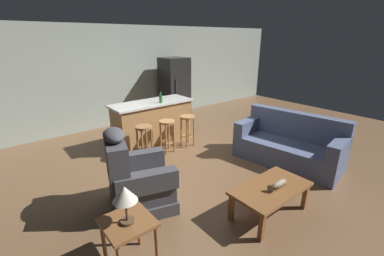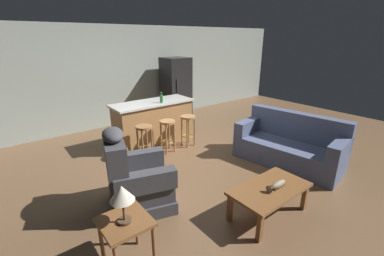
# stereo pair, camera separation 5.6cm
# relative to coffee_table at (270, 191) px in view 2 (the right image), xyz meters

# --- Properties ---
(ground_plane) EXTENTS (12.00, 12.00, 0.00)m
(ground_plane) POSITION_rel_coffee_table_xyz_m (0.09, 1.85, -0.36)
(ground_plane) COLOR brown
(back_wall) EXTENTS (12.00, 0.05, 2.60)m
(back_wall) POSITION_rel_coffee_table_xyz_m (0.09, 4.97, 0.94)
(back_wall) COLOR #939E93
(back_wall) RESTS_ON ground_plane
(coffee_table) EXTENTS (1.10, 0.60, 0.42)m
(coffee_table) POSITION_rel_coffee_table_xyz_m (0.00, 0.00, 0.00)
(coffee_table) COLOR brown
(coffee_table) RESTS_ON ground_plane
(fish_figurine) EXTENTS (0.34, 0.10, 0.10)m
(fish_figurine) POSITION_rel_coffee_table_xyz_m (0.06, -0.06, 0.10)
(fish_figurine) COLOR #4C3823
(fish_figurine) RESTS_ON coffee_table
(couch) EXTENTS (1.12, 2.01, 0.94)m
(couch) POSITION_rel_coffee_table_xyz_m (1.61, 0.72, -0.02)
(couch) COLOR #4C5675
(couch) RESTS_ON ground_plane
(recliner_near_lamp) EXTENTS (1.05, 1.05, 1.20)m
(recliner_near_lamp) POSITION_rel_coffee_table_xyz_m (-1.32, 1.28, 0.06)
(recliner_near_lamp) COLOR #3D3D42
(recliner_near_lamp) RESTS_ON ground_plane
(end_table) EXTENTS (0.48, 0.48, 0.56)m
(end_table) POSITION_rel_coffee_table_xyz_m (-1.84, 0.41, 0.10)
(end_table) COLOR brown
(end_table) RESTS_ON ground_plane
(table_lamp) EXTENTS (0.24, 0.24, 0.41)m
(table_lamp) POSITION_rel_coffee_table_xyz_m (-1.85, 0.39, 0.50)
(table_lamp) COLOR #4C3823
(table_lamp) RESTS_ON end_table
(kitchen_island) EXTENTS (1.80, 0.70, 0.95)m
(kitchen_island) POSITION_rel_coffee_table_xyz_m (0.09, 3.20, 0.11)
(kitchen_island) COLOR #9E7042
(kitchen_island) RESTS_ON ground_plane
(bar_stool_left) EXTENTS (0.32, 0.32, 0.68)m
(bar_stool_left) POSITION_rel_coffee_table_xyz_m (-0.47, 2.57, 0.11)
(bar_stool_left) COLOR olive
(bar_stool_left) RESTS_ON ground_plane
(bar_stool_middle) EXTENTS (0.32, 0.32, 0.68)m
(bar_stool_middle) POSITION_rel_coffee_table_xyz_m (0.06, 2.57, 0.11)
(bar_stool_middle) COLOR #A87A47
(bar_stool_middle) RESTS_ON ground_plane
(bar_stool_right) EXTENTS (0.32, 0.32, 0.68)m
(bar_stool_right) POSITION_rel_coffee_table_xyz_m (0.59, 2.57, 0.11)
(bar_stool_right) COLOR #A87A47
(bar_stool_right) RESTS_ON ground_plane
(refrigerator) EXTENTS (0.70, 0.69, 1.76)m
(refrigerator) POSITION_rel_coffee_table_xyz_m (1.55, 4.40, 0.52)
(refrigerator) COLOR black
(refrigerator) RESTS_ON ground_plane
(bottle_tall_green) EXTENTS (0.07, 0.07, 0.24)m
(bottle_tall_green) POSITION_rel_coffee_table_xyz_m (0.21, 3.01, 0.68)
(bottle_tall_green) COLOR #2D6B38
(bottle_tall_green) RESTS_ON kitchen_island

